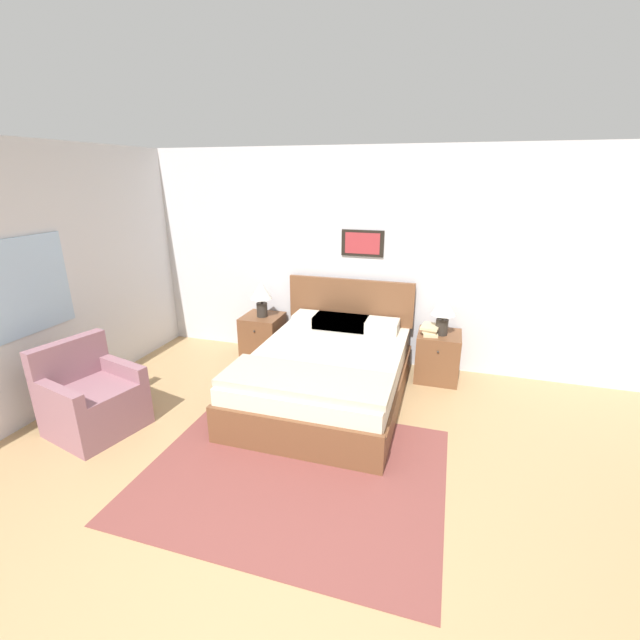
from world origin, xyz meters
name	(u,v)px	position (x,y,z in m)	size (l,w,h in m)	color
ground_plane	(254,562)	(0.00, 0.00, 0.00)	(16.00, 16.00, 0.00)	tan
wall_back	(365,259)	(0.00, 3.27, 1.30)	(7.90, 0.09, 2.60)	silver
wall_left	(70,274)	(-2.78, 1.60, 1.30)	(0.08, 5.64, 2.60)	silver
area_rug_main	(294,472)	(-0.05, 0.87, 0.00)	(2.36, 1.90, 0.01)	brown
bed	(327,372)	(-0.14, 2.15, 0.30)	(1.56, 2.16, 1.07)	brown
armchair	(92,400)	(-2.07, 0.92, 0.30)	(0.85, 0.86, 0.84)	#8E606B
nightstand_near_window	(263,336)	(-1.24, 2.95, 0.28)	(0.48, 0.51, 0.56)	brown
nightstand_by_door	(438,356)	(0.96, 2.95, 0.28)	(0.48, 0.51, 0.56)	brown
table_lamp_near_window	(261,294)	(-1.23, 2.92, 0.86)	(0.27, 0.27, 0.45)	#2D2823
table_lamp_by_door	(443,309)	(0.98, 2.92, 0.86)	(0.27, 0.27, 0.45)	#2D2823
book_thick_bottom	(430,332)	(0.86, 2.90, 0.58)	(0.19, 0.28, 0.04)	beige
book_hardcover_middle	(430,329)	(0.86, 2.90, 0.62)	(0.17, 0.22, 0.04)	beige
book_novel_upper	(430,327)	(0.86, 2.90, 0.65)	(0.23, 0.27, 0.03)	beige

